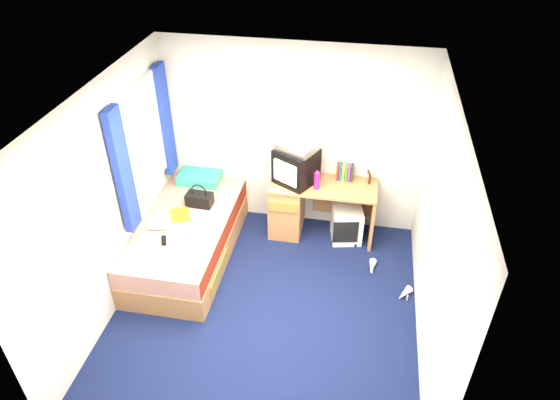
% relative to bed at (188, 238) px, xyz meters
% --- Properties ---
extents(ground, '(3.40, 3.40, 0.00)m').
position_rel_bed_xyz_m(ground, '(1.10, -0.70, -0.27)').
color(ground, '#0C1438').
rests_on(ground, ground).
extents(room_shell, '(3.40, 3.40, 3.40)m').
position_rel_bed_xyz_m(room_shell, '(1.10, -0.70, 1.18)').
color(room_shell, white).
rests_on(room_shell, ground).
extents(bed, '(1.01, 2.00, 0.54)m').
position_rel_bed_xyz_m(bed, '(0.00, 0.00, 0.00)').
color(bed, '#B87E4C').
rests_on(bed, ground).
extents(pillow, '(0.54, 0.35, 0.12)m').
position_rel_bed_xyz_m(pillow, '(-0.08, 0.83, 0.33)').
color(pillow, '#1C6FB9').
rests_on(pillow, bed).
extents(desk, '(1.30, 0.55, 0.75)m').
position_rel_bed_xyz_m(desk, '(1.26, 0.74, 0.14)').
color(desk, '#B87E4C').
rests_on(desk, ground).
extents(storage_cube, '(0.43, 0.43, 0.45)m').
position_rel_bed_xyz_m(storage_cube, '(1.86, 0.67, -0.04)').
color(storage_cube, white).
rests_on(storage_cube, ground).
extents(crt_tv, '(0.59, 0.57, 0.44)m').
position_rel_bed_xyz_m(crt_tv, '(1.19, 0.74, 0.70)').
color(crt_tv, black).
rests_on(crt_tv, desk).
extents(vcr, '(0.54, 0.48, 0.08)m').
position_rel_bed_xyz_m(vcr, '(1.19, 0.74, 0.96)').
color(vcr, '#B8B8BA').
rests_on(vcr, crt_tv).
extents(book_row, '(0.20, 0.13, 0.20)m').
position_rel_bed_xyz_m(book_row, '(1.77, 0.90, 0.58)').
color(book_row, maroon).
rests_on(book_row, desk).
extents(picture_frame, '(0.05, 0.12, 0.14)m').
position_rel_bed_xyz_m(picture_frame, '(2.07, 0.89, 0.55)').
color(picture_frame, black).
rests_on(picture_frame, desk).
extents(pink_water_bottle, '(0.08, 0.08, 0.22)m').
position_rel_bed_xyz_m(pink_water_bottle, '(1.46, 0.63, 0.59)').
color(pink_water_bottle, '#E01F88').
rests_on(pink_water_bottle, desk).
extents(aerosol_can, '(0.06, 0.06, 0.18)m').
position_rel_bed_xyz_m(aerosol_can, '(1.42, 0.78, 0.57)').
color(aerosol_can, white).
rests_on(aerosol_can, desk).
extents(handbag, '(0.32, 0.19, 0.29)m').
position_rel_bed_xyz_m(handbag, '(0.08, 0.33, 0.36)').
color(handbag, black).
rests_on(handbag, bed).
extents(towel, '(0.32, 0.28, 0.09)m').
position_rel_bed_xyz_m(towel, '(0.31, -0.23, 0.32)').
color(towel, silver).
rests_on(towel, bed).
extents(magazine, '(0.32, 0.35, 0.01)m').
position_rel_bed_xyz_m(magazine, '(-0.09, 0.08, 0.28)').
color(magazine, '#D9E919').
rests_on(magazine, bed).
extents(water_bottle, '(0.21, 0.11, 0.07)m').
position_rel_bed_xyz_m(water_bottle, '(-0.24, -0.22, 0.31)').
color(water_bottle, '#B4C3C6').
rests_on(water_bottle, bed).
extents(colour_swatch_fan, '(0.20, 0.20, 0.01)m').
position_rel_bed_xyz_m(colour_swatch_fan, '(0.08, -0.43, 0.28)').
color(colour_swatch_fan, yellow).
rests_on(colour_swatch_fan, bed).
extents(remote_control, '(0.11, 0.17, 0.02)m').
position_rel_bed_xyz_m(remote_control, '(-0.10, -0.40, 0.28)').
color(remote_control, black).
rests_on(remote_control, bed).
extents(window_assembly, '(0.11, 1.42, 1.40)m').
position_rel_bed_xyz_m(window_assembly, '(-0.45, 0.20, 1.15)').
color(window_assembly, silver).
rests_on(window_assembly, room_shell).
extents(white_heels, '(0.52, 0.61, 0.09)m').
position_rel_bed_xyz_m(white_heels, '(2.39, -0.05, -0.23)').
color(white_heels, white).
rests_on(white_heels, ground).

